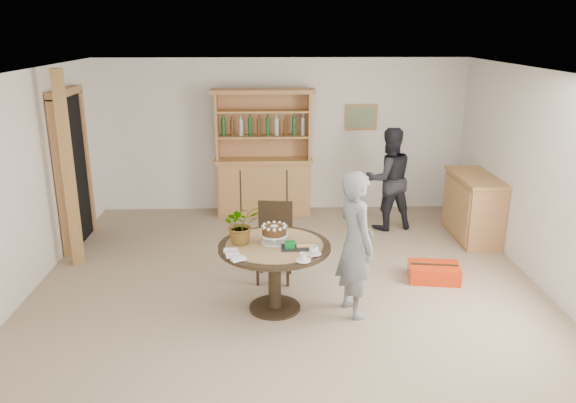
% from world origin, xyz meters
% --- Properties ---
extents(ground, '(7.00, 7.00, 0.00)m').
position_xyz_m(ground, '(0.00, 0.00, 0.00)').
color(ground, tan).
rests_on(ground, ground).
extents(room_shell, '(6.04, 7.04, 2.52)m').
position_xyz_m(room_shell, '(0.00, 0.01, 1.74)').
color(room_shell, white).
rests_on(room_shell, ground).
extents(doorway, '(0.13, 1.10, 2.18)m').
position_xyz_m(doorway, '(-2.93, 2.00, 1.11)').
color(doorway, black).
rests_on(doorway, ground).
extents(pine_post, '(0.12, 0.12, 2.50)m').
position_xyz_m(pine_post, '(-2.70, 1.20, 1.25)').
color(pine_post, tan).
rests_on(pine_post, ground).
extents(hutch, '(1.62, 0.54, 2.04)m').
position_xyz_m(hutch, '(-0.30, 3.24, 0.69)').
color(hutch, tan).
rests_on(hutch, ground).
extents(sideboard, '(0.54, 1.26, 0.94)m').
position_xyz_m(sideboard, '(2.74, 2.00, 0.47)').
color(sideboard, tan).
rests_on(sideboard, ground).
extents(dining_table, '(1.20, 1.20, 0.76)m').
position_xyz_m(dining_table, '(-0.16, -0.09, 0.60)').
color(dining_table, black).
rests_on(dining_table, ground).
extents(dining_chair, '(0.46, 0.46, 0.95)m').
position_xyz_m(dining_chair, '(-0.15, 0.74, 0.54)').
color(dining_chair, black).
rests_on(dining_chair, ground).
extents(birthday_cake, '(0.30, 0.30, 0.20)m').
position_xyz_m(birthday_cake, '(-0.16, -0.04, 0.88)').
color(birthday_cake, white).
rests_on(birthday_cake, dining_table).
extents(flower_vase, '(0.47, 0.44, 0.42)m').
position_xyz_m(flower_vase, '(-0.51, -0.04, 0.97)').
color(flower_vase, '#3F7233').
rests_on(flower_vase, dining_table).
extents(gift_tray, '(0.30, 0.20, 0.08)m').
position_xyz_m(gift_tray, '(0.06, -0.21, 0.79)').
color(gift_tray, black).
rests_on(gift_tray, dining_table).
extents(coffee_cup_a, '(0.15, 0.15, 0.09)m').
position_xyz_m(coffee_cup_a, '(0.24, -0.37, 0.80)').
color(coffee_cup_a, silver).
rests_on(coffee_cup_a, dining_table).
extents(coffee_cup_b, '(0.15, 0.15, 0.08)m').
position_xyz_m(coffee_cup_b, '(0.12, -0.54, 0.79)').
color(coffee_cup_b, silver).
rests_on(coffee_cup_b, dining_table).
extents(napkins, '(0.24, 0.33, 0.03)m').
position_xyz_m(napkins, '(-0.57, -0.40, 0.77)').
color(napkins, white).
rests_on(napkins, dining_table).
extents(teen_boy, '(0.54, 0.67, 1.58)m').
position_xyz_m(teen_boy, '(0.69, -0.19, 0.79)').
color(teen_boy, slate).
rests_on(teen_boy, ground).
extents(adult_person, '(0.86, 0.73, 1.56)m').
position_xyz_m(adult_person, '(1.58, 2.46, 0.78)').
color(adult_person, black).
rests_on(adult_person, ground).
extents(red_suitcase, '(0.65, 0.48, 0.21)m').
position_xyz_m(red_suitcase, '(1.79, 0.58, 0.10)').
color(red_suitcase, red).
rests_on(red_suitcase, ground).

